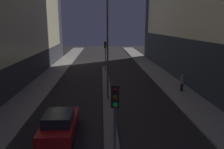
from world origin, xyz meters
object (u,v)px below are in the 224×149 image
Objects in this scene: traffic_light_mid at (105,50)px; pedestrian_on_right_sidewalk at (182,82)px; traffic_light_near at (115,112)px; car_left_lane at (60,124)px; street_lamp at (107,20)px.

pedestrian_on_right_sidewalk is (7.47, -10.31, -2.18)m from traffic_light_mid.
traffic_light_near is 0.96× the size of car_left_lane.
street_lamp is 2.17× the size of car_left_lane.
traffic_light_mid is at bearing 90.00° from street_lamp.
traffic_light_near is 22.87m from traffic_light_mid.
street_lamp reaches higher than traffic_light_near.
traffic_light_mid is 12.92m from pedestrian_on_right_sidewalk.
traffic_light_mid reaches higher than pedestrian_on_right_sidewalk.
street_lamp is 9.76m from pedestrian_on_right_sidewalk.
pedestrian_on_right_sidewalk is at bearing -54.09° from traffic_light_mid.
traffic_light_near reaches higher than pedestrian_on_right_sidewalk.
traffic_light_near and traffic_light_mid have the same top height.
pedestrian_on_right_sidewalk is (10.57, 8.32, 0.27)m from car_left_lane.
traffic_light_mid is 19.05m from car_left_lane.
traffic_light_near is 14.77m from pedestrian_on_right_sidewalk.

